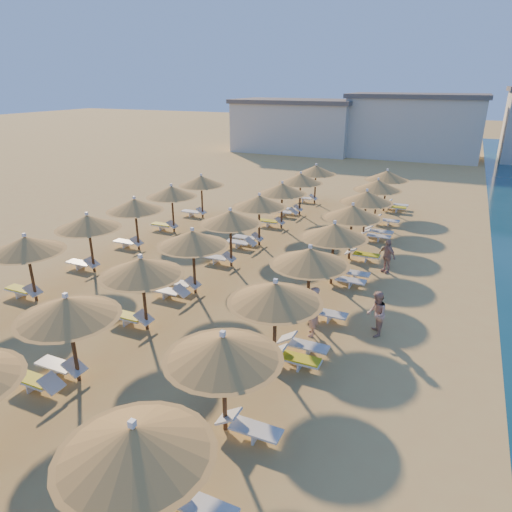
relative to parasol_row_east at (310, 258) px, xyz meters
The scene contains 9 objects.
ground 4.40m from the parasol_row_east, 148.83° to the right, with size 220.00×220.00×0.00m, color tan.
hotel_blocks 44.20m from the parasol_row_east, 89.05° to the left, with size 47.29×12.28×8.10m.
parasol_row_east is the anchor object (origin of this frame).
parasol_row_west 5.15m from the parasol_row_east, behind, with size 3.07×37.48×3.00m.
parasol_row_inland 10.90m from the parasol_row_east, behind, with size 3.07×23.71×3.00m.
loungers 4.63m from the parasol_row_east, behind, with size 14.05×35.87×0.66m.
beachgoer_a 2.08m from the parasol_row_east, 65.00° to the right, with size 0.69×0.45×1.90m, color tan.
beachgoer_c 6.42m from the parasol_row_east, 70.75° to the left, with size 0.97×0.40×1.66m, color tan.
beachgoer_b 3.16m from the parasol_row_east, ahead, with size 0.83×0.65×1.71m, color tan.
Camera 1 is at (7.87, -13.51, 8.72)m, focal length 32.00 mm.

